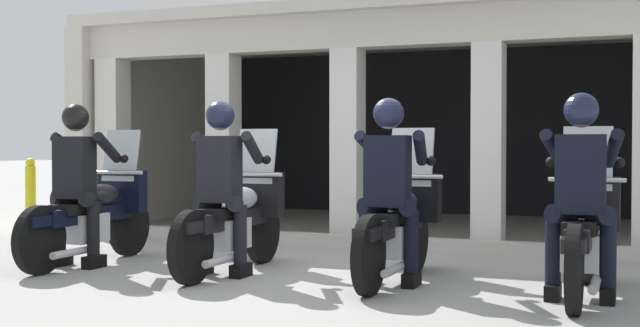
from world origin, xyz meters
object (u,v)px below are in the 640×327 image
at_px(motorcycle_center_right, 398,223).
at_px(motorcycle_far_right, 583,232).
at_px(police_officer_far_right, 581,178).
at_px(motorcycle_center_left, 236,218).
at_px(motorcycle_far_left, 95,213).
at_px(bollard_kerbside, 31,195).
at_px(police_officer_center_left, 221,173).
at_px(police_officer_far_left, 77,171).
at_px(police_officer_center_right, 389,175).

xyz_separation_m(motorcycle_center_right, motorcycle_far_right, (1.56, -0.15, 0.00)).
bearing_deg(police_officer_far_right, motorcycle_center_left, -176.94).
distance_m(motorcycle_far_left, bollard_kerbside, 3.42).
bearing_deg(motorcycle_far_right, police_officer_center_left, -166.58).
xyz_separation_m(police_officer_far_left, motorcycle_center_left, (1.56, 0.33, -0.44)).
bearing_deg(motorcycle_far_left, motorcycle_center_left, 16.45).
bearing_deg(police_officer_far_right, police_officer_center_left, -171.77).
xyz_separation_m(motorcycle_center_right, police_officer_center_right, (-0.00, -0.28, 0.44)).
bearing_deg(motorcycle_center_left, motorcycle_far_left, -171.54).
bearing_deg(motorcycle_center_right, police_officer_center_right, -80.02).
height_order(police_officer_center_right, police_officer_far_right, same).
bearing_deg(motorcycle_far_right, police_officer_center_right, -165.45).
height_order(police_officer_center_left, motorcycle_far_right, police_officer_center_left).
height_order(police_officer_far_left, police_officer_center_right, same).
distance_m(motorcycle_center_left, motorcycle_far_right, 3.13).
height_order(motorcycle_far_right, police_officer_far_right, police_officer_far_right).
bearing_deg(motorcycle_center_right, police_officer_center_left, -156.97).
xyz_separation_m(police_officer_far_left, motorcycle_center_right, (3.13, 0.40, -0.44)).
height_order(motorcycle_center_left, motorcycle_center_right, same).
xyz_separation_m(police_officer_center_left, motorcycle_far_right, (3.13, 0.20, -0.44)).
xyz_separation_m(police_officer_center_right, motorcycle_far_right, (1.56, 0.13, -0.44)).
height_order(police_officer_center_right, motorcycle_far_right, police_officer_center_right).
distance_m(police_officer_center_right, police_officer_far_right, 1.57).
relative_size(police_officer_center_left, bollard_kerbside, 1.58).
xyz_separation_m(motorcycle_center_left, motorcycle_far_right, (3.12, -0.08, 0.00)).
bearing_deg(police_officer_center_right, motorcycle_far_left, -172.86).
bearing_deg(bollard_kerbside, motorcycle_center_left, -26.32).
height_order(motorcycle_center_left, police_officer_center_left, police_officer_center_left).
xyz_separation_m(motorcycle_far_left, police_officer_far_left, (-0.00, -0.28, 0.44)).
relative_size(motorcycle_center_left, bollard_kerbside, 2.03).
height_order(police_officer_far_left, police_officer_far_right, same).
distance_m(motorcycle_center_left, police_officer_center_left, 0.52).
xyz_separation_m(police_officer_far_left, police_officer_center_right, (3.12, 0.11, 0.00)).
relative_size(motorcycle_far_left, police_officer_far_right, 1.29).
height_order(motorcycle_center_right, police_officer_center_right, police_officer_center_right).
distance_m(police_officer_far_left, motorcycle_center_left, 1.66).
bearing_deg(motorcycle_center_right, motorcycle_far_right, 4.75).
distance_m(police_officer_center_left, police_officer_far_right, 3.13).
bearing_deg(motorcycle_center_left, police_officer_far_left, -161.32).
bearing_deg(motorcycle_far_right, motorcycle_far_left, -170.77).
xyz_separation_m(motorcycle_far_left, bollard_kerbside, (-2.67, 2.14, -0.00)).
xyz_separation_m(motorcycle_far_left, motorcycle_far_right, (4.69, -0.04, 0.00)).
height_order(motorcycle_far_left, motorcycle_center_right, same).
relative_size(police_officer_center_right, motorcycle_far_right, 0.78).
distance_m(motorcycle_far_left, police_officer_far_left, 0.52).
bearing_deg(police_officer_far_left, bollard_kerbside, 152.71).
height_order(motorcycle_center_left, bollard_kerbside, motorcycle_center_left).
bearing_deg(police_officer_center_right, motorcycle_center_left, -177.49).
height_order(motorcycle_far_left, motorcycle_far_right, same).
bearing_deg(police_officer_center_right, bollard_kerbside, 168.54).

